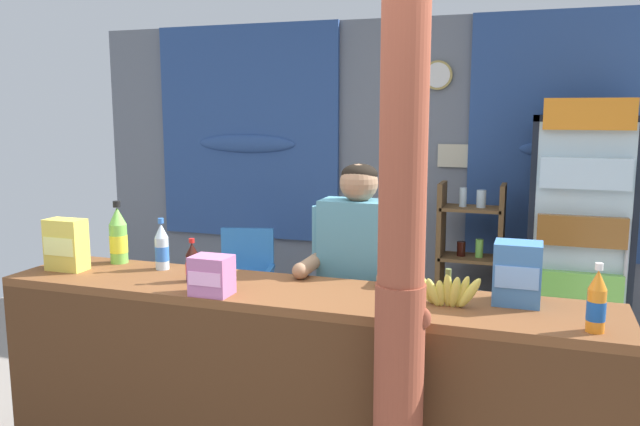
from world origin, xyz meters
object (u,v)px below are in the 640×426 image
(plastic_lawn_chair, at_px, (245,277))
(snack_box_wafer, at_px, (212,275))
(soda_bottle_water, at_px, (162,248))
(snack_box_biscuit, at_px, (517,273))
(timber_post, at_px, (400,297))
(soda_bottle_lime_soda, at_px, (118,237))
(shopkeeper, at_px, (358,276))
(soda_bottle_cola, at_px, (192,263))
(snack_box_instant_noodle, at_px, (66,245))
(bottle_shelf_rack, at_px, (470,263))
(drink_fridge, at_px, (579,223))
(stall_counter, at_px, (284,384))
(soda_bottle_orange_soda, at_px, (597,303))
(banana_bunch, at_px, (449,291))

(plastic_lawn_chair, distance_m, snack_box_wafer, 2.26)
(soda_bottle_water, relative_size, snack_box_biscuit, 1.01)
(plastic_lawn_chair, bearing_deg, snack_box_biscuit, -39.85)
(timber_post, distance_m, soda_bottle_lime_soda, 1.70)
(shopkeeper, relative_size, soda_bottle_cola, 7.51)
(snack_box_instant_noodle, bearing_deg, plastic_lawn_chair, 87.86)
(shopkeeper, bearing_deg, timber_post, -64.82)
(bottle_shelf_rack, xyz_separation_m, soda_bottle_water, (-1.30, -2.09, 0.45))
(drink_fridge, height_order, soda_bottle_lime_soda, drink_fridge)
(stall_counter, height_order, plastic_lawn_chair, stall_counter)
(timber_post, bearing_deg, snack_box_biscuit, 51.89)
(plastic_lawn_chair, bearing_deg, snack_box_instant_noodle, -92.14)
(soda_bottle_water, height_order, snack_box_wafer, soda_bottle_water)
(drink_fridge, height_order, snack_box_instant_noodle, drink_fridge)
(timber_post, bearing_deg, soda_bottle_lime_soda, 160.80)
(drink_fridge, bearing_deg, plastic_lawn_chair, -173.40)
(plastic_lawn_chair, relative_size, shopkeeper, 0.56)
(snack_box_wafer, bearing_deg, drink_fridge, 55.31)
(timber_post, relative_size, snack_box_instant_noodle, 9.16)
(soda_bottle_cola, bearing_deg, timber_post, -18.87)
(soda_bottle_lime_soda, bearing_deg, snack_box_instant_noodle, -125.42)
(stall_counter, xyz_separation_m, bottle_shelf_rack, (0.55, 2.33, 0.05))
(snack_box_instant_noodle, bearing_deg, bottle_shelf_rack, 52.31)
(plastic_lawn_chair, distance_m, snack_box_instant_noodle, 1.97)
(snack_box_instant_noodle, relative_size, snack_box_wafer, 1.50)
(drink_fridge, distance_m, snack_box_biscuit, 2.04)
(soda_bottle_orange_soda, distance_m, soda_bottle_water, 2.00)
(timber_post, relative_size, soda_bottle_water, 9.07)
(soda_bottle_orange_soda, bearing_deg, snack_box_biscuit, 137.07)
(snack_box_biscuit, height_order, snack_box_wafer, snack_box_biscuit)
(stall_counter, bearing_deg, soda_bottle_water, 162.20)
(timber_post, bearing_deg, soda_bottle_orange_soda, 18.87)
(snack_box_instant_noodle, height_order, snack_box_wafer, snack_box_instant_noodle)
(plastic_lawn_chair, distance_m, soda_bottle_orange_soda, 3.14)
(bottle_shelf_rack, distance_m, soda_bottle_cola, 2.51)
(soda_bottle_water, distance_m, soda_bottle_cola, 0.30)
(timber_post, relative_size, shopkeeper, 1.54)
(soda_bottle_orange_soda, height_order, soda_bottle_cola, soda_bottle_orange_soda)
(snack_box_instant_noodle, distance_m, snack_box_wafer, 0.90)
(bottle_shelf_rack, height_order, soda_bottle_cola, bottle_shelf_rack)
(soda_bottle_orange_soda, xyz_separation_m, snack_box_biscuit, (-0.28, 0.26, 0.02))
(bottle_shelf_rack, xyz_separation_m, banana_bunch, (0.13, -2.24, 0.41))
(soda_bottle_lime_soda, bearing_deg, banana_bunch, -6.53)
(plastic_lawn_chair, bearing_deg, timber_post, -52.73)
(soda_bottle_water, bearing_deg, soda_bottle_orange_soda, -8.24)
(drink_fridge, height_order, soda_bottle_water, drink_fridge)
(bottle_shelf_rack, distance_m, soda_bottle_lime_soda, 2.64)
(drink_fridge, xyz_separation_m, snack_box_wafer, (-1.59, -2.30, 0.07))
(shopkeeper, bearing_deg, bottle_shelf_rack, 77.96)
(timber_post, xyz_separation_m, soda_bottle_lime_soda, (-1.60, 0.56, 0.01))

